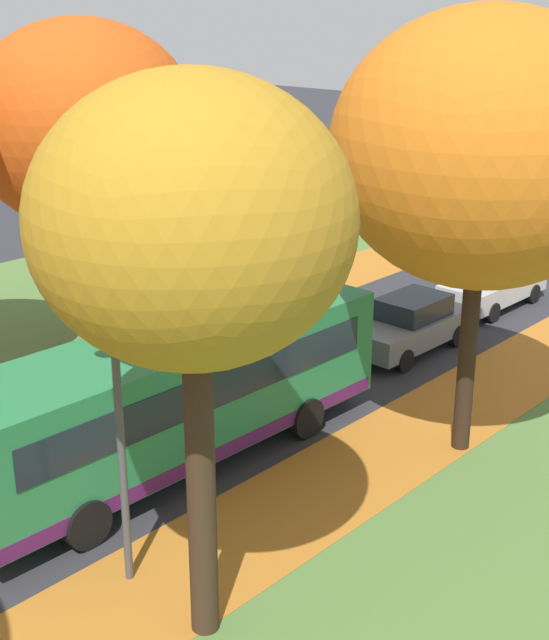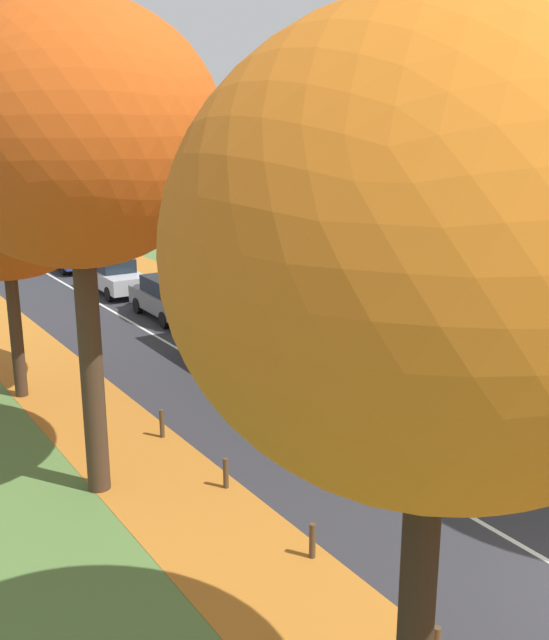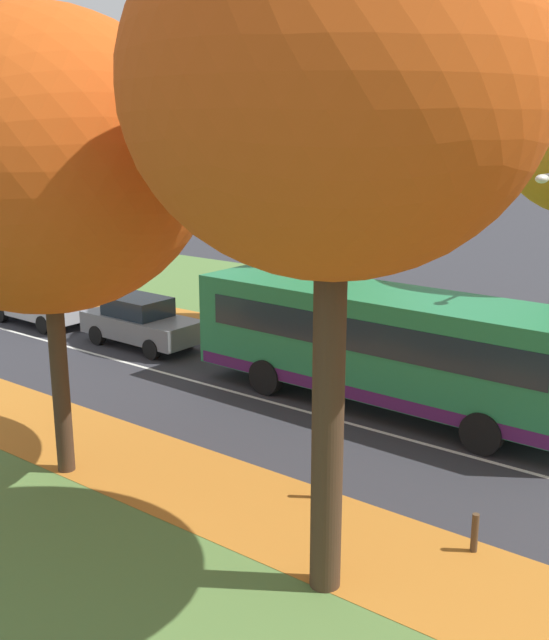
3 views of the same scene
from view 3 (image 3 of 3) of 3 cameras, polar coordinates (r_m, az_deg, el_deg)
name	(u,v)px [view 3 (image 3 of 3)]	position (r m, az deg, el deg)	size (l,w,h in m)	color
leaf_litter_left	(141,463)	(16.48, -10.13, -10.71)	(2.80, 60.00, 0.00)	#B26B23
grass_verge_right	(292,305)	(30.10, 1.37, 1.16)	(12.00, 90.00, 0.01)	#517538
leaf_litter_right	(363,359)	(23.22, 6.73, -3.01)	(2.80, 60.00, 0.00)	#B26B23
road_centre_line	(117,360)	(23.54, -11.89, -3.00)	(0.12, 80.00, 0.01)	silver
tree_left_near	(334,89)	(10.36, 4.58, 17.16)	(5.73, 5.73, 10.07)	#422D1E
tree_left_mid	(44,163)	(15.02, -17.19, 11.37)	(6.34, 6.34, 9.17)	#422D1E
tree_right_mid	(320,135)	(24.40, 3.51, 13.89)	(6.28, 6.28, 9.54)	black
bollard_fourth	(475,533)	(13.50, 15.01, -15.40)	(0.12, 0.12, 0.70)	#4C3823
bollard_fifth	(317,480)	(14.74, 3.28, -12.11)	(0.12, 0.12, 0.74)	#4C3823
bus	(384,342)	(19.07, 8.34, -1.66)	(2.81, 10.45, 2.98)	#237A47
car_grey_lead	(141,322)	(24.68, -10.15, -0.14)	(1.84, 4.23, 1.62)	slate
car_silver_following	(39,301)	(28.46, -17.51, 1.36)	(1.84, 4.23, 1.62)	#B7BABF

